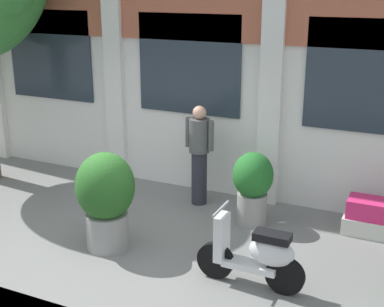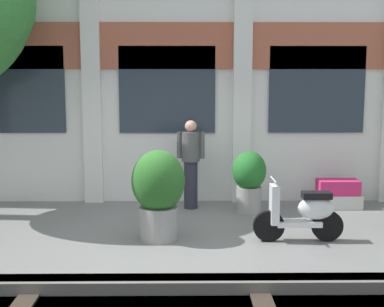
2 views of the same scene
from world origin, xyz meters
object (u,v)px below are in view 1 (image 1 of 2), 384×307
Objects in this scene: potted_plant_ribbed_drum at (253,184)px; potted_plant_stone_basin at (106,196)px; potted_plant_square_trough at (374,218)px; scooter_near_curb at (255,255)px; resident_by_doorway at (199,152)px.

potted_plant_stone_basin is at bearing -134.56° from potted_plant_ribbed_drum.
scooter_near_curb is (-1.14, -2.12, 0.18)m from potted_plant_square_trough.
potted_plant_stone_basin reaches higher than potted_plant_ribbed_drum.
potted_plant_square_trough is 3.94m from potted_plant_stone_basin.
potted_plant_ribbed_drum is at bearing -167.21° from potted_plant_square_trough.
potted_plant_ribbed_drum is 1.17m from resident_by_doorway.
potted_plant_stone_basin is 2.24m from scooter_near_curb.
potted_plant_ribbed_drum is at bearing 77.49° from resident_by_doorway.
potted_plant_ribbed_drum is 0.84× the size of scooter_near_curb.
potted_plant_stone_basin is 0.83× the size of resident_by_doorway.
scooter_near_curb is 2.74m from resident_by_doorway.
scooter_near_curb is (2.21, -0.11, -0.34)m from potted_plant_stone_basin.
potted_plant_square_trough is 0.51× the size of resident_by_doorway.
resident_by_doorway reaches higher than potted_plant_ribbed_drum.
potted_plant_stone_basin is 2.07m from resident_by_doorway.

